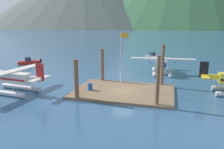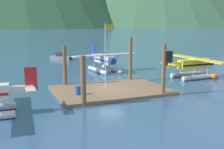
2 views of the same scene
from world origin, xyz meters
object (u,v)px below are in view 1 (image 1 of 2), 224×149
object	(u,v)px
flagpole	(121,55)
seaplane_cream_port_aft	(13,80)
boat_grey_open_north	(153,56)
boat_red_open_west	(29,62)
fuel_drum	(90,87)
seaplane_silver_bow_right	(162,65)

from	to	relation	value
flagpole	seaplane_cream_port_aft	world-z (taller)	flagpole
boat_grey_open_north	boat_red_open_west	bearing A→B (deg)	-148.88
fuel_drum	seaplane_silver_bow_right	size ratio (longest dim) A/B	0.08
seaplane_silver_bow_right	boat_grey_open_north	world-z (taller)	seaplane_silver_bow_right
fuel_drum	seaplane_cream_port_aft	distance (m)	9.44
fuel_drum	seaplane_cream_port_aft	bearing A→B (deg)	-164.23
flagpole	boat_grey_open_north	distance (m)	28.70
flagpole	fuel_drum	xyz separation A→B (m)	(-3.60, -1.33, -3.90)
seaplane_cream_port_aft	boat_red_open_west	size ratio (longest dim) A/B	2.48
seaplane_silver_bow_right	boat_grey_open_north	distance (m)	16.99
fuel_drum	boat_grey_open_north	xyz separation A→B (m)	(5.00, 29.70, -0.25)
flagpole	seaplane_cream_port_aft	size ratio (longest dim) A/B	0.68
fuel_drum	boat_red_open_west	bearing A→B (deg)	142.54
boat_red_open_west	seaplane_cream_port_aft	bearing A→B (deg)	-59.20
seaplane_cream_port_aft	seaplane_silver_bow_right	bearing A→B (deg)	42.38
seaplane_cream_port_aft	boat_grey_open_north	distance (m)	35.20
flagpole	boat_red_open_west	xyz separation A→B (m)	(-23.07, 13.59, -4.15)
seaplane_silver_bow_right	flagpole	bearing A→B (deg)	-110.68
flagpole	boat_red_open_west	distance (m)	27.10
boat_red_open_west	boat_grey_open_north	world-z (taller)	same
boat_red_open_west	boat_grey_open_north	xyz separation A→B (m)	(24.47, 14.78, 0.00)
fuel_drum	boat_red_open_west	size ratio (longest dim) A/B	0.21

